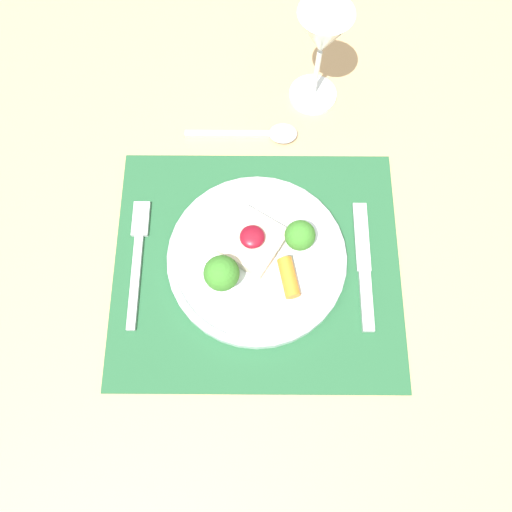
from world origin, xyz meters
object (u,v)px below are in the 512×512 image
object	(u,v)px
dinner_plate	(256,257)
knife	(364,274)
spoon	(266,134)
fork	(138,254)
wine_glass_near	(322,39)

from	to	relation	value
dinner_plate	knife	world-z (taller)	dinner_plate
dinner_plate	spoon	distance (m)	0.21
fork	knife	bearing A→B (deg)	-7.17
dinner_plate	wine_glass_near	xyz separation A→B (m)	(0.09, 0.29, 0.10)
dinner_plate	fork	distance (m)	0.17
fork	spoon	distance (m)	0.27
knife	dinner_plate	bearing A→B (deg)	173.64
fork	spoon	xyz separation A→B (m)	(0.18, 0.20, -0.00)
knife	spoon	size ratio (longest dim) A/B	1.09
fork	spoon	size ratio (longest dim) A/B	1.09
knife	wine_glass_near	distance (m)	0.33
dinner_plate	fork	xyz separation A→B (m)	(-0.17, 0.01, -0.01)
fork	wine_glass_near	world-z (taller)	wine_glass_near
dinner_plate	wine_glass_near	bearing A→B (deg)	72.48
wine_glass_near	knife	bearing A→B (deg)	-78.48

